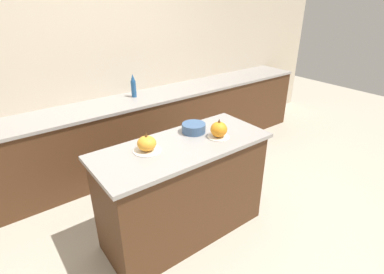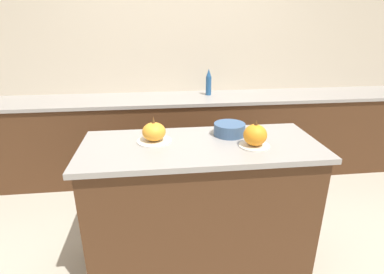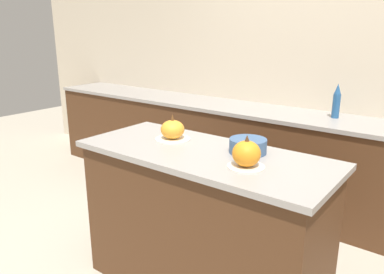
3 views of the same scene
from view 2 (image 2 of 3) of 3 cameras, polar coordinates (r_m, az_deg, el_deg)
ground_plane at (r=2.46m, az=1.46°, el=-22.15°), size 12.00×12.00×0.00m
wall_back at (r=3.53m, az=-2.49°, el=14.11°), size 8.00×0.06×2.50m
kitchen_island at (r=2.16m, az=1.58°, el=-12.93°), size 1.54×0.65×0.95m
back_counter at (r=3.41m, az=-1.84°, el=0.10°), size 6.00×0.60×0.92m
pumpkin_cake_left at (r=1.96m, az=-7.25°, el=0.81°), size 0.23×0.23×0.17m
pumpkin_cake_right at (r=1.91m, az=11.92°, el=0.20°), size 0.20×0.20×0.18m
bottle_tall at (r=3.35m, az=3.18°, el=10.33°), size 0.06×0.06×0.29m
mixing_bowl at (r=2.08m, az=7.14°, el=1.48°), size 0.22×0.22×0.08m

